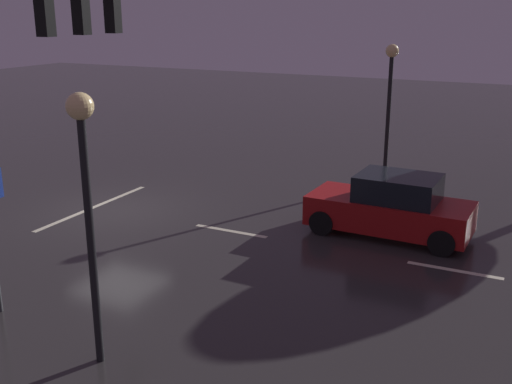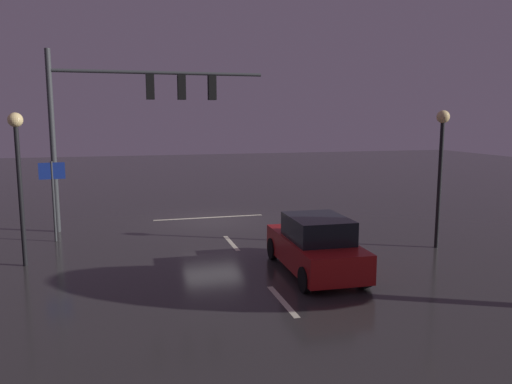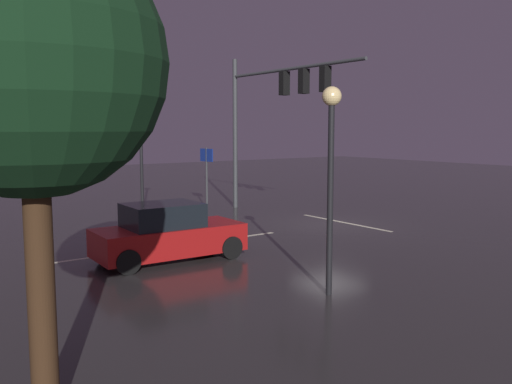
{
  "view_description": "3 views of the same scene",
  "coord_description": "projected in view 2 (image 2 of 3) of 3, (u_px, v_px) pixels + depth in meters",
  "views": [
    {
      "loc": [
        14.03,
        11.74,
        5.92
      ],
      "look_at": [
        1.03,
        5.29,
        1.58
      ],
      "focal_mm": 43.16,
      "sensor_mm": 36.0,
      "label": 1
    },
    {
      "loc": [
        3.73,
        21.31,
        4.54
      ],
      "look_at": [
        -0.91,
        4.07,
        1.86
      ],
      "focal_mm": 34.96,
      "sensor_mm": 36.0,
      "label": 2
    },
    {
      "loc": [
        -15.9,
        15.05,
        3.84
      ],
      "look_at": [
        0.38,
        3.38,
        1.52
      ],
      "focal_mm": 38.32,
      "sensor_mm": 36.0,
      "label": 3
    }
  ],
  "objects": [
    {
      "name": "street_lamp_right_kerb",
      "position": [
        18.0,
        159.0,
        14.91
      ],
      "size": [
        0.44,
        0.44,
        4.69
      ],
      "color": "black",
      "rests_on": "ground_plane"
    },
    {
      "name": "route_sign",
      "position": [
        53.0,
        184.0,
        18.11
      ],
      "size": [
        0.9,
        0.17,
        2.97
      ],
      "color": "#383A3D",
      "rests_on": "ground_plane"
    },
    {
      "name": "stop_bar",
      "position": [
        209.0,
        217.0,
        22.78
      ],
      "size": [
        5.0,
        0.16,
        0.01
      ],
      "primitive_type": "cube",
      "color": "beige",
      "rests_on": "ground_plane"
    },
    {
      "name": "street_lamp_left_kerb",
      "position": [
        441.0,
        152.0,
        17.06
      ],
      "size": [
        0.44,
        0.44,
        4.78
      ],
      "color": "black",
      "rests_on": "ground_plane"
    },
    {
      "name": "lane_dash_mid",
      "position": [
        282.0,
        301.0,
        12.43
      ],
      "size": [
        0.16,
        2.2,
        0.01
      ],
      "primitive_type": "cube",
      "rotation": [
        0.0,
        0.0,
        1.57
      ],
      "color": "beige",
      "rests_on": "ground_plane"
    },
    {
      "name": "traffic_signal_assembly",
      "position": [
        131.0,
        105.0,
        20.05
      ],
      "size": [
        8.56,
        0.47,
        7.15
      ],
      "color": "#383A3D",
      "rests_on": "ground_plane"
    },
    {
      "name": "car_approaching",
      "position": [
        315.0,
        246.0,
        14.64
      ],
      "size": [
        2.01,
        4.41,
        1.7
      ],
      "color": "maroon",
      "rests_on": "ground_plane"
    },
    {
      "name": "lane_dash_far",
      "position": [
        231.0,
        243.0,
        18.16
      ],
      "size": [
        0.16,
        2.2,
        0.01
      ],
      "primitive_type": "cube",
      "rotation": [
        0.0,
        0.0,
        1.57
      ],
      "color": "beige",
      "rests_on": "ground_plane"
    },
    {
      "name": "ground_plane",
      "position": [
        212.0,
        221.0,
        21.98
      ],
      "size": [
        80.0,
        80.0,
        0.0
      ],
      "primitive_type": "plane",
      "color": "#2D2B2B"
    }
  ]
}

